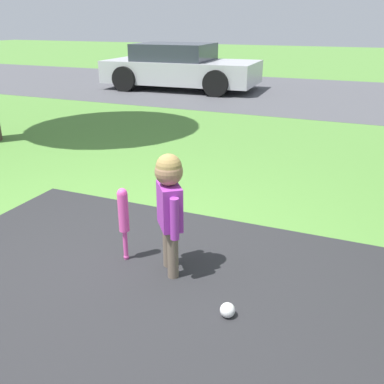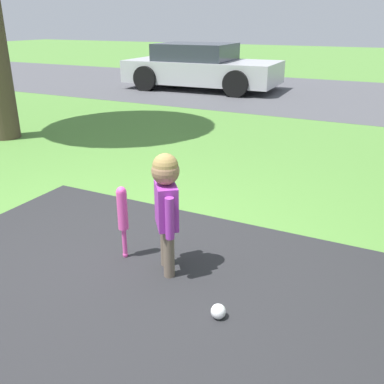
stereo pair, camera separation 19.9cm
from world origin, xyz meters
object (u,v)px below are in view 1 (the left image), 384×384
object	(u,v)px
parked_car	(180,67)
child	(169,198)
baseball_bat	(124,215)
sports_ball	(227,310)

from	to	relation	value
parked_car	child	bearing A→B (deg)	-68.80
child	parked_car	size ratio (longest dim) A/B	0.22
baseball_bat	sports_ball	size ratio (longest dim) A/B	6.16
child	sports_ball	bearing A→B (deg)	20.68
sports_ball	parked_car	world-z (taller)	parked_car
baseball_bat	sports_ball	xyz separation A→B (m)	(0.94, -0.35, -0.33)
baseball_bat	sports_ball	bearing A→B (deg)	-20.52
child	baseball_bat	distance (m)	0.44
child	baseball_bat	world-z (taller)	child
baseball_bat	parked_car	size ratio (longest dim) A/B	0.15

